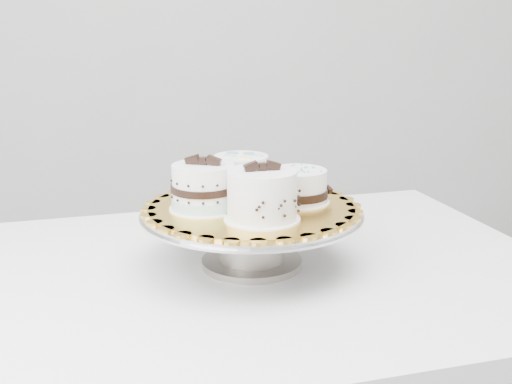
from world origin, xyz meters
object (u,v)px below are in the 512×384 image
object	(u,v)px
cake_stand	(252,227)
cake_banded	(204,189)
table	(228,314)
cake_ribbon	(298,187)
cake_swirl	(262,196)
cake_dots	(241,175)
cake_board	(252,207)

from	to	relation	value
cake_stand	cake_banded	bearing A→B (deg)	175.90
cake_stand	table	bearing A→B (deg)	-168.67
cake_ribbon	cake_banded	bearing A→B (deg)	167.09
table	cake_swirl	size ratio (longest dim) A/B	9.48
table	cake_stand	xyz separation A→B (m)	(0.05, 0.01, 0.15)
cake_swirl	cake_ribbon	xyz separation A→B (m)	(0.09, 0.08, -0.01)
table	cake_dots	distance (m)	0.25
cake_banded	cake_swirl	bearing A→B (deg)	-16.46
table	cake_dots	bearing A→B (deg)	61.18
cake_board	cake_banded	size ratio (longest dim) A/B	2.44
table	cake_stand	distance (m)	0.16
cake_board	table	bearing A→B (deg)	-168.67
cake_dots	cake_board	bearing A→B (deg)	-95.60
cake_board	cake_dots	distance (m)	0.09
cake_stand	cake_dots	bearing A→B (deg)	88.45
cake_board	cake_banded	distance (m)	0.09
cake_board	cake_swirl	world-z (taller)	cake_swirl
table	cake_swirl	world-z (taller)	cake_swirl
cake_swirl	cake_banded	distance (m)	0.11
cake_stand	cake_ribbon	xyz separation A→B (m)	(0.08, 0.00, 0.06)
cake_stand	cake_dots	xyz separation A→B (m)	(0.00, 0.08, 0.07)
cake_banded	cake_board	bearing A→B (deg)	26.91
cake_board	cake_dots	xyz separation A→B (m)	(0.00, 0.08, 0.04)
cake_stand	cake_board	bearing A→B (deg)	-63.43
cake_swirl	table	bearing A→B (deg)	122.19
cake_stand	cake_dots	size ratio (longest dim) A/B	3.18
cake_stand	cake_swirl	distance (m)	0.11
cake_dots	cake_ribbon	world-z (taller)	cake_dots
cake_banded	cake_stand	bearing A→B (deg)	26.91
cake_board	cake_stand	bearing A→B (deg)	116.57
table	cake_banded	xyz separation A→B (m)	(-0.04, 0.02, 0.23)
cake_swirl	cake_ribbon	world-z (taller)	cake_swirl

